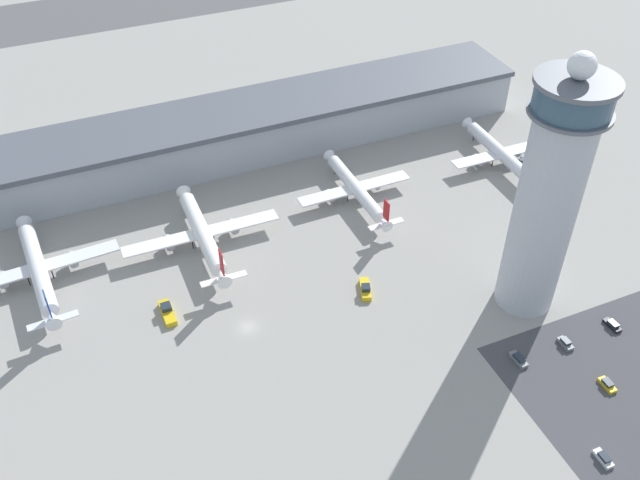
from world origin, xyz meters
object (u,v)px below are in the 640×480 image
airplane_gate_delta (356,189)px  car_silver_sedan (565,343)px  car_maroon_suv (519,359)px  airplane_gate_bravo (38,269)px  control_tower (549,196)px  airplane_gate_charlie (202,233)px  service_truck_catering (365,289)px  service_truck_fuel (526,164)px  car_grey_coupe (607,384)px  car_navy_sedan (612,325)px  car_white_wagon (604,458)px  service_truck_baggage (167,312)px  airplane_gate_echo (501,154)px

airplane_gate_delta → car_silver_sedan: bearing=-73.8°
car_maroon_suv → airplane_gate_bravo: bearing=144.0°
control_tower → airplane_gate_charlie: control_tower is taller
service_truck_catering → car_maroon_suv: (21.08, -32.67, -0.23)m
service_truck_fuel → car_grey_coupe: (-33.09, -74.80, -0.33)m
control_tower → service_truck_catering: bearing=153.1°
airplane_gate_charlie → service_truck_catering: (30.98, -31.78, -3.35)m
car_navy_sedan → car_white_wagon: bearing=-133.3°
service_truck_fuel → car_maroon_suv: (-46.20, -61.74, -0.27)m
service_truck_fuel → service_truck_catering: bearing=-156.6°
control_tower → airplane_gate_charlie: bearing=142.9°
airplane_gate_delta → car_silver_sedan: (19.60, -67.35, -3.07)m
service_truck_baggage → car_maroon_suv: bearing=-33.4°
airplane_gate_charlie → car_grey_coupe: size_ratio=9.62×
airplane_gate_charlie → service_truck_baggage: airplane_gate_charlie is taller
airplane_gate_charlie → service_truck_fuel: (98.26, -2.71, -3.30)m
airplane_gate_charlie → car_navy_sedan: (77.81, -64.42, -3.66)m
car_navy_sedan → service_truck_fuel: bearing=71.7°
control_tower → car_grey_coupe: size_ratio=14.82×
service_truck_catering → car_silver_sedan: size_ratio=1.87×
service_truck_fuel → car_white_wagon: (-45.76, -88.58, -0.32)m
service_truck_catering → car_silver_sedan: (33.39, -32.92, -0.23)m
control_tower → car_maroon_suv: size_ratio=13.07×
airplane_gate_bravo → car_maroon_suv: 114.11m
airplane_gate_echo → service_truck_baggage: (-106.34, -21.50, -3.06)m
airplane_gate_echo → service_truck_catering: size_ratio=5.21×
car_white_wagon → service_truck_fuel: bearing=62.7°
airplane_gate_echo → car_silver_sedan: 71.24m
service_truck_catering → car_navy_sedan: size_ratio=1.64×
airplane_gate_echo → service_truck_catering: 69.06m
service_truck_catering → car_grey_coupe: bearing=-53.2°
airplane_gate_bravo → service_truck_fuel: size_ratio=5.16×
car_maroon_suv → car_grey_coupe: 18.51m
service_truck_baggage → airplane_gate_charlie: bearing=54.4°
control_tower → car_navy_sedan: size_ratio=13.72×
airplane_gate_echo → car_maroon_suv: airplane_gate_echo is taller
control_tower → car_white_wagon: bearing=-105.6°
airplane_gate_charlie → car_white_wagon: 105.37m
airplane_gate_echo → car_silver_sedan: (-27.31, -65.71, -3.30)m
airplane_gate_delta → car_white_wagon: airplane_gate_delta is taller
airplane_gate_delta → service_truck_baggage: size_ratio=4.51×
airplane_gate_delta → service_truck_catering: 37.19m
airplane_gate_bravo → car_white_wagon: airplane_gate_bravo is taller
car_silver_sedan → car_navy_sedan: bearing=1.2°
service_truck_catering → car_silver_sedan: bearing=-44.6°
control_tower → service_truck_baggage: 88.99m
car_grey_coupe → car_maroon_suv: bearing=135.1°
airplane_gate_charlie → car_maroon_suv: airplane_gate_charlie is taller
car_white_wagon → airplane_gate_bravo: bearing=134.7°
service_truck_catering → airplane_gate_echo: bearing=28.4°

